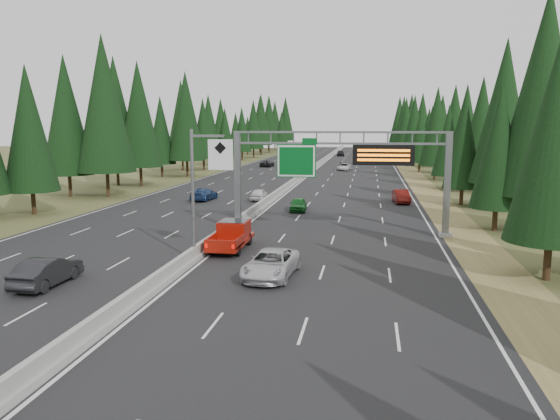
{
  "coord_description": "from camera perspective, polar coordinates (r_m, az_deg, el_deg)",
  "views": [
    {
      "loc": [
        10.48,
        -6.41,
        8.25
      ],
      "look_at": [
        6.16,
        20.0,
        4.13
      ],
      "focal_mm": 35.0,
      "sensor_mm": 36.0,
      "label": 1
    }
  ],
  "objects": [
    {
      "name": "car_ahead_dkgrey",
      "position": [
        103.49,
        6.62,
        4.55
      ],
      "size": [
        2.17,
        4.69,
        1.33
      ],
      "primitive_type": "imported",
      "rotation": [
        0.0,
        0.0,
        0.07
      ],
      "color": "black",
      "rests_on": "road"
    },
    {
      "name": "tree_row_left",
      "position": [
        91.3,
        -11.72,
        9.23
      ],
      "size": [
        11.52,
        244.8,
        18.74
      ],
      "color": "black",
      "rests_on": "ground"
    },
    {
      "name": "median_barrier",
      "position": [
        87.39,
        2.37,
        3.61
      ],
      "size": [
        0.7,
        260.0,
        0.85
      ],
      "color": "gray",
      "rests_on": "road"
    },
    {
      "name": "car_ahead_green",
      "position": [
        52.93,
        1.91,
        0.59
      ],
      "size": [
        1.78,
        3.92,
        1.31
      ],
      "primitive_type": "imported",
      "rotation": [
        0.0,
        0.0,
        0.06
      ],
      "color": "#145B1E",
      "rests_on": "road"
    },
    {
      "name": "shoulder_right",
      "position": [
        87.1,
        14.09,
        3.09
      ],
      "size": [
        3.6,
        260.0,
        0.06
      ],
      "primitive_type": "cube",
      "color": "olive",
      "rests_on": "ground"
    },
    {
      "name": "car_onc_white",
      "position": [
        60.58,
        -2.19,
        1.64
      ],
      "size": [
        1.63,
        3.91,
        1.32
      ],
      "primitive_type": "imported",
      "rotation": [
        0.0,
        0.0,
        3.16
      ],
      "color": "silver",
      "rests_on": "road"
    },
    {
      "name": "red_pickup",
      "position": [
        36.89,
        -4.99,
        -2.46
      ],
      "size": [
        2.01,
        5.63,
        1.83
      ],
      "color": "black",
      "rests_on": "road"
    },
    {
      "name": "car_ahead_white",
      "position": [
        102.66,
        6.71,
        4.5
      ],
      "size": [
        2.48,
        4.78,
        1.29
      ],
      "primitive_type": "imported",
      "rotation": [
        0.0,
        0.0,
        -0.08
      ],
      "color": "silver",
      "rests_on": "road"
    },
    {
      "name": "car_onc_blue",
      "position": [
        61.25,
        -7.97,
        1.66
      ],
      "size": [
        2.32,
        4.86,
        1.37
      ],
      "primitive_type": "imported",
      "rotation": [
        0.0,
        0.0,
        3.05
      ],
      "color": "navy",
      "rests_on": "road"
    },
    {
      "name": "tree_row_right",
      "position": [
        84.96,
        17.47,
        9.0
      ],
      "size": [
        11.47,
        243.39,
        18.84
      ],
      "color": "black",
      "rests_on": "ground"
    },
    {
      "name": "car_onc_far",
      "position": [
        111.17,
        -1.35,
        4.89
      ],
      "size": [
        2.42,
        4.88,
        1.33
      ],
      "primitive_type": "imported",
      "rotation": [
        0.0,
        0.0,
        3.1
      ],
      "color": "black",
      "rests_on": "road"
    },
    {
      "name": "car_ahead_far",
      "position": [
        152.03,
        6.34,
        5.94
      ],
      "size": [
        2.22,
        4.88,
        1.63
      ],
      "primitive_type": "imported",
      "rotation": [
        0.0,
        0.0,
        0.06
      ],
      "color": "black",
      "rests_on": "road"
    },
    {
      "name": "sign_gantry",
      "position": [
        41.43,
        7.13,
        4.57
      ],
      "size": [
        16.75,
        0.98,
        7.8
      ],
      "color": "slate",
      "rests_on": "road"
    },
    {
      "name": "silver_minivan",
      "position": [
        29.9,
        -0.95,
        -5.65
      ],
      "size": [
        2.8,
        5.42,
        1.46
      ],
      "primitive_type": "imported",
      "rotation": [
        0.0,
        0.0,
        -0.07
      ],
      "color": "silver",
      "rests_on": "road"
    },
    {
      "name": "hov_sign_pole",
      "position": [
        33.09,
        -8.18,
        2.56
      ],
      "size": [
        2.8,
        0.5,
        8.0
      ],
      "color": "slate",
      "rests_on": "road"
    },
    {
      "name": "car_onc_near",
      "position": [
        30.79,
        -23.17,
        -5.91
      ],
      "size": [
        1.65,
        4.58,
        1.5
      ],
      "primitive_type": "imported",
      "rotation": [
        0.0,
        0.0,
        3.13
      ],
      "color": "black",
      "rests_on": "road"
    },
    {
      "name": "road",
      "position": [
        87.43,
        2.37,
        3.37
      ],
      "size": [
        32.0,
        260.0,
        0.08
      ],
      "primitive_type": "cube",
      "color": "black",
      "rests_on": "ground"
    },
    {
      "name": "car_ahead_dkred",
      "position": [
        59.93,
        12.54,
        1.41
      ],
      "size": [
        1.89,
        4.46,
        1.43
      ],
      "primitive_type": "imported",
      "rotation": [
        0.0,
        0.0,
        0.09
      ],
      "color": "#5D110D",
      "rests_on": "road"
    },
    {
      "name": "shoulder_left",
      "position": [
        91.29,
        -8.81,
        3.5
      ],
      "size": [
        3.6,
        260.0,
        0.06
      ],
      "primitive_type": "cube",
      "color": "#3E4721",
      "rests_on": "ground"
    }
  ]
}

